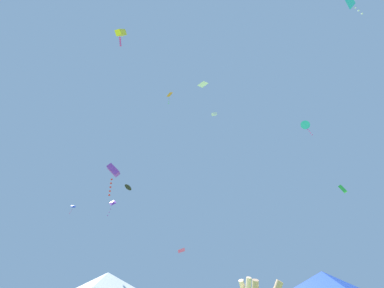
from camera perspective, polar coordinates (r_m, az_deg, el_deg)
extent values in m
pyramid|color=white|center=(18.82, -20.20, -29.01)|extent=(3.14, 3.14, 1.01)
pyramid|color=blue|center=(14.10, 29.75, -27.27)|extent=(2.68, 2.68, 0.86)
cube|color=white|center=(36.65, 5.50, 7.32)|extent=(1.06, 0.92, 0.84)
cone|color=black|center=(28.01, -15.36, -10.14)|extent=(1.24, 1.26, 0.58)
cone|color=blue|center=(36.82, -27.11, -13.42)|extent=(0.82, 0.77, 0.53)
sphere|color=#D6389E|center=(36.68, -27.38, -14.06)|extent=(0.08, 0.08, 0.08)
sphere|color=#D6389E|center=(36.62, -27.54, -14.32)|extent=(0.08, 0.08, 0.08)
sphere|color=#D6389E|center=(36.57, -27.70, -14.58)|extent=(0.08, 0.08, 0.08)
sphere|color=#D6389E|center=(36.51, -27.86, -14.84)|extent=(0.08, 0.08, 0.08)
pyramid|color=white|center=(32.77, 2.61, 14.47)|extent=(1.31, 1.05, 0.59)
pyramid|color=purple|center=(36.55, -18.91, -13.43)|extent=(0.87, 0.86, 0.97)
sphere|color=purple|center=(36.32, -19.36, -14.83)|extent=(0.14, 0.14, 0.14)
sphere|color=purple|center=(36.21, -19.68, -15.48)|extent=(0.14, 0.14, 0.14)
sphere|color=purple|center=(36.11, -20.01, -16.15)|extent=(0.14, 0.14, 0.14)
cube|color=green|center=(28.23, 33.00, -9.22)|extent=(0.66, 0.62, 0.86)
cube|color=purple|center=(24.94, -18.74, -6.08)|extent=(1.46, 0.74, 1.36)
sphere|color=red|center=(24.59, -19.13, -8.20)|extent=(0.19, 0.19, 0.19)
sphere|color=red|center=(24.52, -19.25, -9.07)|extent=(0.19, 0.19, 0.19)
sphere|color=red|center=(24.45, -19.38, -9.95)|extent=(0.19, 0.19, 0.19)
sphere|color=red|center=(24.39, -19.51, -10.83)|extent=(0.19, 0.19, 0.19)
sphere|color=red|center=(24.34, -19.64, -11.71)|extent=(0.19, 0.19, 0.19)
pyramid|color=#D6389E|center=(34.77, -2.63, -24.58)|extent=(1.33, 1.41, 0.44)
cube|color=yellow|center=(22.77, -17.06, 24.67)|extent=(0.70, 1.08, 1.24)
sphere|color=#D6389E|center=(22.05, -17.27, 23.63)|extent=(0.16, 0.16, 0.16)
sphere|color=#D6389E|center=(21.76, -17.23, 23.27)|extent=(0.16, 0.16, 0.16)
sphere|color=#D6389E|center=(21.47, -17.20, 22.90)|extent=(0.16, 0.16, 0.16)
sphere|color=#D6389E|center=(21.19, -17.16, 22.52)|extent=(0.16, 0.16, 0.16)
sphere|color=#D6389E|center=(20.90, -17.12, 22.12)|extent=(0.16, 0.16, 0.16)
cone|color=#2DB7CC|center=(39.20, 26.06, 4.27)|extent=(1.62, 1.64, 1.14)
sphere|color=#D6389E|center=(38.65, 26.54, 3.25)|extent=(0.16, 0.16, 0.16)
sphere|color=#D6389E|center=(38.41, 26.82, 2.85)|extent=(0.16, 0.16, 0.16)
sphere|color=#D6389E|center=(38.16, 27.11, 2.44)|extent=(0.16, 0.16, 0.16)
sphere|color=#D6389E|center=(37.92, 27.39, 2.02)|extent=(0.16, 0.16, 0.16)
pyramid|color=#2DB7CC|center=(29.46, 34.15, 26.77)|extent=(1.01, 0.88, 1.15)
sphere|color=white|center=(28.73, 35.14, 25.69)|extent=(0.15, 0.15, 0.15)
sphere|color=white|center=(28.42, 35.69, 25.05)|extent=(0.15, 0.15, 0.15)
sphere|color=white|center=(28.12, 36.25, 24.40)|extent=(0.15, 0.15, 0.15)
pyramid|color=orange|center=(36.30, -5.63, 12.02)|extent=(0.88, 0.84, 0.81)
sphere|color=green|center=(35.77, -5.66, 10.99)|extent=(0.12, 0.12, 0.12)
sphere|color=green|center=(35.55, -5.71, 10.42)|extent=(0.12, 0.12, 0.12)
sphere|color=green|center=(35.34, -5.77, 9.85)|extent=(0.12, 0.12, 0.12)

